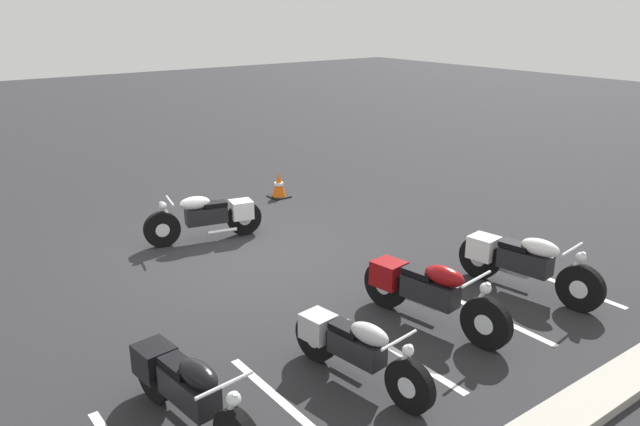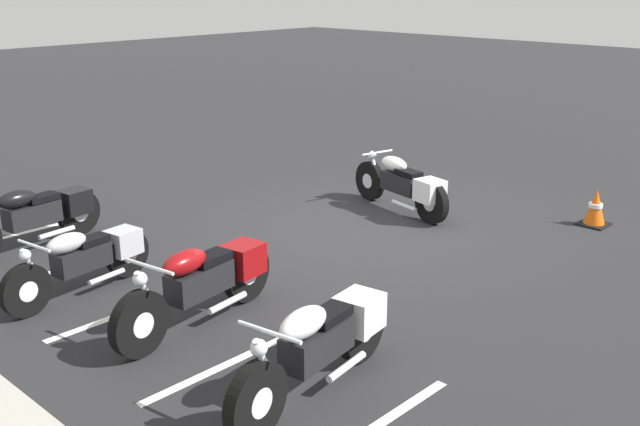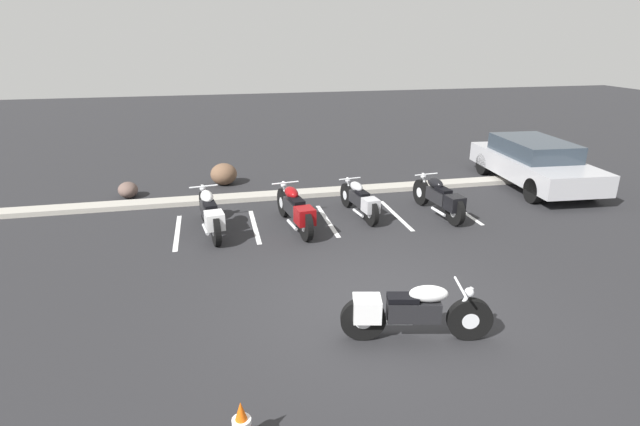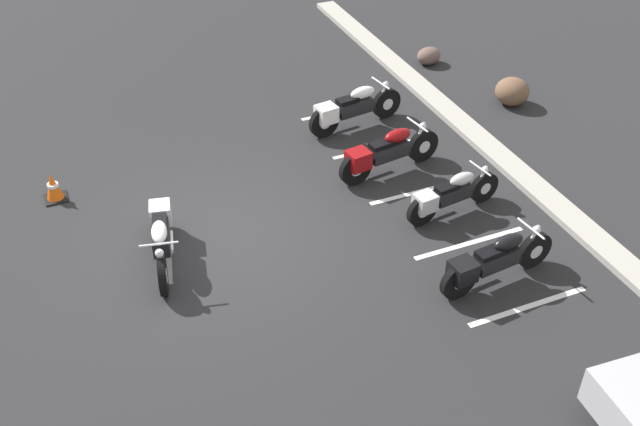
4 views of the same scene
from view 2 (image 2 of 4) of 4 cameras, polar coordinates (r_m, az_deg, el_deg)
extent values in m
plane|color=#262628|center=(10.82, 3.58, -1.19)|extent=(60.00, 60.00, 0.00)
cylinder|color=black|center=(12.15, 3.83, 2.49)|extent=(0.64, 0.25, 0.63)
cylinder|color=silver|center=(12.15, 3.83, 2.49)|extent=(0.26, 0.17, 0.24)
cylinder|color=black|center=(11.07, 8.49, 0.79)|extent=(0.64, 0.25, 0.63)
cylinder|color=silver|center=(11.07, 8.49, 0.79)|extent=(0.26, 0.17, 0.24)
cube|color=black|center=(11.52, 6.23, 2.31)|extent=(0.77, 0.42, 0.29)
ellipsoid|color=white|center=(11.60, 5.67, 3.74)|extent=(0.57, 0.36, 0.23)
cube|color=black|center=(11.35, 6.78, 3.05)|extent=(0.46, 0.31, 0.08)
cube|color=white|center=(11.05, 8.37, 1.70)|extent=(0.45, 0.42, 0.32)
cylinder|color=silver|center=(12.00, 4.19, 3.51)|extent=(0.26, 0.11, 0.51)
cylinder|color=silver|center=(11.90, 4.38, 4.61)|extent=(0.16, 0.58, 0.03)
sphere|color=silver|center=(12.01, 4.01, 4.37)|extent=(0.13, 0.13, 0.13)
cylinder|color=silver|center=(11.35, 6.43, 0.55)|extent=(0.53, 0.18, 0.07)
cylinder|color=black|center=(6.05, -4.89, -14.08)|extent=(0.22, 0.67, 0.66)
cylinder|color=silver|center=(6.05, -4.89, -14.08)|extent=(0.16, 0.27, 0.25)
cylinder|color=black|center=(7.15, 3.20, -8.71)|extent=(0.22, 0.67, 0.66)
cylinder|color=silver|center=(7.15, 3.20, -8.71)|extent=(0.16, 0.27, 0.25)
cube|color=black|center=(6.54, -0.21, -9.87)|extent=(0.39, 0.79, 0.30)
ellipsoid|color=white|center=(6.27, -1.29, -8.37)|extent=(0.34, 0.59, 0.24)
cube|color=black|center=(6.57, 0.65, -7.76)|extent=(0.30, 0.47, 0.08)
cube|color=white|center=(7.03, 3.01, -7.54)|extent=(0.42, 0.45, 0.34)
cylinder|color=silver|center=(5.99, -4.21, -11.48)|extent=(0.10, 0.27, 0.53)
cylinder|color=silver|center=(5.91, -3.89, -9.04)|extent=(0.62, 0.13, 0.04)
sphere|color=silver|center=(5.86, -4.69, -10.21)|extent=(0.14, 0.14, 0.14)
cylinder|color=silver|center=(6.79, 2.03, -11.61)|extent=(0.15, 0.56, 0.07)
cylinder|color=black|center=(7.40, -13.60, -8.21)|extent=(0.22, 0.68, 0.67)
cylinder|color=silver|center=(7.40, -13.60, -8.21)|extent=(0.16, 0.27, 0.25)
cylinder|color=black|center=(8.41, -5.63, -4.54)|extent=(0.22, 0.68, 0.67)
cylinder|color=silver|center=(8.41, -5.63, -4.54)|extent=(0.16, 0.27, 0.25)
cube|color=black|center=(7.86, -9.15, -5.15)|extent=(0.39, 0.80, 0.30)
ellipsoid|color=maroon|center=(7.62, -10.30, -3.73)|extent=(0.34, 0.60, 0.24)
cube|color=black|center=(7.89, -8.36, -3.41)|extent=(0.30, 0.47, 0.08)
cube|color=maroon|center=(8.30, -5.90, -3.49)|extent=(0.42, 0.45, 0.34)
cylinder|color=silver|center=(7.37, -13.05, -6.05)|extent=(0.10, 0.27, 0.54)
cylinder|color=silver|center=(7.30, -12.84, -4.02)|extent=(0.62, 0.13, 0.04)
sphere|color=silver|center=(7.25, -13.56, -4.91)|extent=(0.14, 0.14, 0.14)
cylinder|color=silver|center=(8.05, -7.06, -6.80)|extent=(0.15, 0.56, 0.07)
cylinder|color=black|center=(8.60, -21.51, -5.52)|extent=(0.18, 0.60, 0.59)
cylinder|color=silver|center=(8.60, -21.51, -5.52)|extent=(0.14, 0.24, 0.22)
cylinder|color=black|center=(9.34, -14.48, -2.98)|extent=(0.18, 0.60, 0.59)
cylinder|color=silver|center=(9.34, -14.48, -2.98)|extent=(0.14, 0.24, 0.22)
cube|color=black|center=(8.93, -17.70, -3.33)|extent=(0.34, 0.70, 0.27)
ellipsoid|color=#B7B7BC|center=(8.75, -18.77, -2.18)|extent=(0.30, 0.53, 0.21)
cube|color=black|center=(8.95, -17.03, -1.99)|extent=(0.26, 0.42, 0.07)
cube|color=#B7B7BC|center=(9.26, -14.76, -2.13)|extent=(0.37, 0.40, 0.30)
cylinder|color=silver|center=(8.57, -21.09, -3.88)|extent=(0.08, 0.24, 0.47)
cylinder|color=silver|center=(8.52, -20.97, -2.33)|extent=(0.55, 0.11, 0.03)
sphere|color=silver|center=(8.48, -21.56, -3.00)|extent=(0.12, 0.12, 0.12)
cylinder|color=silver|center=(9.05, -15.94, -4.68)|extent=(0.13, 0.49, 0.06)
cylinder|color=black|center=(11.02, -17.91, 0.06)|extent=(0.18, 0.65, 0.64)
cylinder|color=silver|center=(11.02, -17.91, 0.06)|extent=(0.15, 0.26, 0.24)
cube|color=black|center=(10.62, -21.07, -0.11)|extent=(0.35, 0.76, 0.29)
ellipsoid|color=black|center=(10.45, -22.12, 0.99)|extent=(0.31, 0.57, 0.23)
cube|color=black|center=(10.65, -20.44, 1.10)|extent=(0.28, 0.45, 0.08)
cube|color=black|center=(10.95, -18.21, 0.87)|extent=(0.39, 0.42, 0.33)
cylinder|color=silver|center=(10.72, -19.42, -1.41)|extent=(0.13, 0.54, 0.07)
cube|color=black|center=(11.66, 20.11, -0.79)|extent=(0.40, 0.40, 0.03)
cone|color=#EA590F|center=(11.59, 20.25, 0.42)|extent=(0.32, 0.32, 0.55)
cylinder|color=white|center=(11.58, 20.26, 0.55)|extent=(0.20, 0.20, 0.06)
cube|color=white|center=(7.29, -6.65, -11.16)|extent=(0.10, 2.10, 0.00)
cube|color=white|center=(8.51, -13.95, -7.15)|extent=(0.10, 2.10, 0.00)
cube|color=white|center=(9.86, -19.25, -4.12)|extent=(0.10, 2.10, 0.00)
cube|color=white|center=(11.30, -23.21, -1.81)|extent=(0.10, 2.10, 0.00)
camera|label=1|loc=(11.37, -51.84, 13.66)|focal=35.00mm
camera|label=3|loc=(15.03, 29.01, 17.72)|focal=28.00mm
camera|label=4|loc=(19.76, -16.47, 30.15)|focal=42.00mm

